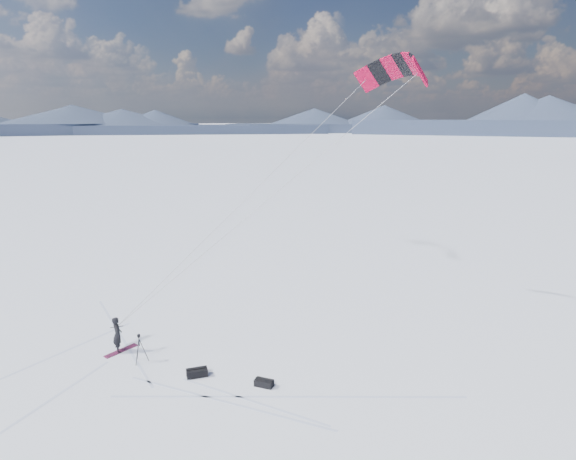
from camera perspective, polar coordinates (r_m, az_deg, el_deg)
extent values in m
plane|color=white|center=(21.04, -17.56, -16.13)|extent=(1800.00, 1800.00, 0.00)
cube|color=#1D2437|center=(333.48, 23.53, 10.92)|extent=(145.33, 128.71, 6.51)
cone|color=#1D2437|center=(333.43, 23.58, 11.48)|extent=(89.94, 89.94, 8.00)
cube|color=#1D2437|center=(336.57, 6.87, 11.90)|extent=(156.07, 96.69, 6.51)
cone|color=#1D2437|center=(336.52, 6.88, 12.46)|extent=(82.96, 82.96, 8.00)
cube|color=#1D2437|center=(338.26, -9.74, 11.82)|extent=(152.94, 56.08, 6.51)
cone|color=#1D2437|center=(338.21, -9.76, 12.37)|extent=(68.60, 68.60, 8.00)
cube|color=#1D2437|center=(338.42, -26.23, 10.68)|extent=(156.25, 77.25, 6.51)
cone|color=#1D2437|center=(338.37, -26.28, 11.23)|extent=(76.64, 76.64, 8.00)
cube|color=silver|center=(20.17, -27.79, -18.47)|extent=(3.52, 7.29, 0.01)
cube|color=silver|center=(21.77, -21.80, -15.43)|extent=(6.45, 7.79, 0.01)
cube|color=silver|center=(23.61, -16.83, -12.71)|extent=(11.66, 3.07, 0.01)
cube|color=silver|center=(18.55, -12.28, -20.09)|extent=(1.27, 5.91, 0.01)
cube|color=silver|center=(20.57, -7.50, -16.29)|extent=(6.52, 4.83, 0.01)
imported|color=black|center=(23.17, -19.41, -13.43)|extent=(0.53, 0.67, 1.63)
cube|color=#851E4E|center=(23.17, -19.18, -13.36)|extent=(1.39, 1.22, 0.04)
cylinder|color=black|center=(21.77, -16.70, -13.46)|extent=(0.37, 0.03, 1.06)
cylinder|color=black|center=(21.93, -17.35, -13.31)|extent=(0.20, 0.33, 1.06)
cylinder|color=black|center=(21.67, -17.42, -13.66)|extent=(0.21, 0.33, 1.06)
cylinder|color=black|center=(21.63, -17.22, -12.61)|extent=(0.03, 0.03, 0.33)
cube|color=black|center=(21.54, -17.26, -12.09)|extent=(0.07, 0.07, 0.05)
cube|color=black|center=(21.50, -17.28, -11.88)|extent=(0.12, 0.09, 0.09)
cylinder|color=black|center=(21.58, -17.26, -11.79)|extent=(0.07, 0.09, 0.07)
cube|color=black|center=(20.35, -10.74, -16.28)|extent=(0.86, 0.46, 0.31)
cylinder|color=black|center=(20.27, -10.76, -15.85)|extent=(0.79, 0.14, 0.08)
cube|color=black|center=(19.43, -2.86, -17.65)|extent=(0.78, 0.69, 0.26)
cylinder|color=black|center=(19.35, -2.87, -17.27)|extent=(0.61, 0.45, 0.08)
cube|color=#B4052D|center=(22.81, 15.37, 17.67)|extent=(1.20, 0.86, 1.38)
cube|color=black|center=(23.60, 15.12, 18.21)|extent=(1.06, 0.94, 1.28)
cube|color=#B4052D|center=(24.38, 14.45, 18.49)|extent=(0.91, 0.96, 1.17)
cube|color=black|center=(25.12, 13.45, 18.51)|extent=(0.98, 0.96, 1.05)
cube|color=#B4052D|center=(25.78, 12.21, 18.29)|extent=(1.12, 0.94, 1.17)
cube|color=black|center=(26.32, 10.80, 17.85)|extent=(1.25, 0.88, 1.28)
cube|color=#B4052D|center=(26.72, 9.31, 17.23)|extent=(1.36, 0.77, 1.38)
cylinder|color=gray|center=(21.03, -2.36, 3.67)|extent=(13.49, 0.62, 10.89)
cylinder|color=gray|center=(23.22, -4.16, 4.54)|extent=(12.90, 4.02, 10.89)
cylinder|color=black|center=(22.68, -19.64, -10.76)|extent=(0.55, 0.10, 0.03)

